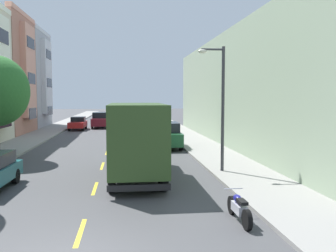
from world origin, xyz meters
TOP-DOWN VIEW (x-y plane):
  - ground_plane at (0.00, 30.00)m, footprint 160.00×160.00m
  - sidewalk_left at (-7.10, 28.00)m, footprint 3.20×120.00m
  - sidewalk_right at (7.10, 28.00)m, footprint 3.20×120.00m
  - lane_centerline_dashes at (0.00, 24.50)m, footprint 0.14×47.20m
  - apartment_block_opposite at (13.70, 20.00)m, footprint 10.00×36.00m
  - street_lamp at (5.93, 9.30)m, footprint 1.35×0.28m
  - delivery_box_truck at (1.80, 8.77)m, footprint 2.43×7.83m
  - parked_sedan_champagne at (4.46, 49.34)m, footprint 1.93×4.55m
  - parked_sedan_navy at (4.34, 39.68)m, footprint 1.92×4.55m
  - parked_suv_forest at (4.37, 18.81)m, footprint 2.02×4.83m
  - parked_hatchback_red at (-4.21, 34.94)m, footprint 1.80×4.02m
  - moving_burgundy_sedan at (-1.80, 37.48)m, footprint 1.95×4.80m
  - parked_motorcycle at (4.75, 2.35)m, footprint 0.62×2.05m

SIDE VIEW (x-z plane):
  - ground_plane at x=0.00m, z-range 0.00..0.00m
  - lane_centerline_dashes at x=0.00m, z-range 0.00..0.01m
  - sidewalk_left at x=-7.10m, z-range 0.00..0.14m
  - sidewalk_right at x=7.10m, z-range 0.00..0.14m
  - parked_motorcycle at x=4.75m, z-range -0.04..0.86m
  - parked_sedan_champagne at x=4.46m, z-range 0.03..1.46m
  - parked_sedan_navy at x=4.34m, z-range 0.03..1.46m
  - parked_hatchback_red at x=-4.21m, z-range 0.01..1.51m
  - parked_suv_forest at x=4.37m, z-range 0.02..1.95m
  - moving_burgundy_sedan at x=-1.80m, z-range 0.02..1.95m
  - delivery_box_truck at x=1.80m, z-range 0.22..3.74m
  - street_lamp at x=5.93m, z-range 0.67..6.82m
  - apartment_block_opposite at x=13.70m, z-range 0.00..8.72m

